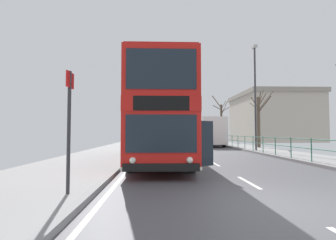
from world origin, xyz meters
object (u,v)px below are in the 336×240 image
(bare_tree_far_00, at_px, (221,121))
(background_bus_far_lane, at_px, (207,131))
(double_decker_bus_main, at_px, (160,117))
(bus_stop_sign_near, at_px, (69,118))
(bare_tree_far_01, at_px, (259,118))
(street_lamp_far_side, at_px, (255,90))
(background_building_00, at_px, (272,117))

(bare_tree_far_00, bearing_deg, background_bus_far_lane, -114.32)
(double_decker_bus_main, distance_m, bare_tree_far_00, 26.14)
(bus_stop_sign_near, bearing_deg, bare_tree_far_01, 58.16)
(double_decker_bus_main, xyz_separation_m, bare_tree_far_00, (8.92, 24.56, 0.91))
(double_decker_bus_main, relative_size, bare_tree_far_00, 1.63)
(bare_tree_far_01, bearing_deg, bus_stop_sign_near, -121.84)
(background_bus_far_lane, distance_m, street_lamp_far_side, 10.72)
(background_bus_far_lane, relative_size, bus_stop_sign_near, 3.66)
(background_building_00, bearing_deg, bus_stop_sign_near, -118.89)
(background_bus_far_lane, xyz_separation_m, street_lamp_far_side, (1.98, -10.04, 3.20))
(double_decker_bus_main, xyz_separation_m, bus_stop_sign_near, (-2.10, -7.42, -0.46))
(double_decker_bus_main, distance_m, street_lamp_far_side, 10.50)
(street_lamp_far_side, bearing_deg, background_bus_far_lane, 101.15)
(bare_tree_far_01, bearing_deg, bare_tree_far_00, 91.25)
(bus_stop_sign_near, height_order, street_lamp_far_side, street_lamp_far_side)
(double_decker_bus_main, bearing_deg, bare_tree_far_01, 49.55)
(street_lamp_far_side, relative_size, bare_tree_far_00, 1.22)
(street_lamp_far_side, relative_size, background_building_00, 0.57)
(bare_tree_far_00, xyz_separation_m, bare_tree_far_01, (0.30, -13.74, -0.34))
(bus_stop_sign_near, xyz_separation_m, bare_tree_far_00, (11.02, 31.98, 1.37))
(bus_stop_sign_near, distance_m, bare_tree_far_00, 33.85)
(double_decker_bus_main, height_order, background_building_00, background_building_00)
(background_bus_far_lane, bearing_deg, bus_stop_sign_near, -107.29)
(bus_stop_sign_near, distance_m, background_building_00, 44.86)
(background_building_00, bearing_deg, background_bus_far_lane, -133.42)
(double_decker_bus_main, height_order, bare_tree_far_01, bare_tree_far_01)
(background_bus_far_lane, bearing_deg, bare_tree_far_01, -58.64)
(bare_tree_far_01, distance_m, background_building_00, 23.43)
(bus_stop_sign_near, distance_m, street_lamp_far_side, 17.50)
(bus_stop_sign_near, relative_size, bare_tree_far_01, 0.49)
(bare_tree_far_01, bearing_deg, background_bus_far_lane, 121.36)
(double_decker_bus_main, height_order, bus_stop_sign_near, double_decker_bus_main)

